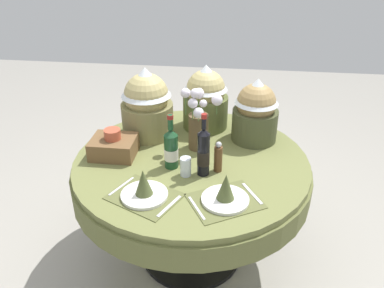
{
  "coord_description": "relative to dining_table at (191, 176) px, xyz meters",
  "views": [
    {
      "loc": [
        0.25,
        -1.96,
        1.96
      ],
      "look_at": [
        0.0,
        0.03,
        0.84
      ],
      "focal_mm": 36.5,
      "sensor_mm": 36.0,
      "label": 1
    }
  ],
  "objects": [
    {
      "name": "dining_table",
      "position": [
        0.0,
        0.0,
        0.0
      ],
      "size": [
        1.41,
        1.41,
        0.76
      ],
      "color": "olive",
      "rests_on": "ground"
    },
    {
      "name": "pepper_mill",
      "position": [
        0.16,
        -0.11,
        0.21
      ],
      "size": [
        0.05,
        0.05,
        0.18
      ],
      "color": "brown",
      "rests_on": "dining_table"
    },
    {
      "name": "flower_vase",
      "position": [
        0.03,
        0.14,
        0.3
      ],
      "size": [
        0.24,
        0.21,
        0.41
      ],
      "color": "brown",
      "rests_on": "dining_table"
    },
    {
      "name": "gift_tub_back_right",
      "position": [
        0.37,
        0.29,
        0.34
      ],
      "size": [
        0.29,
        0.29,
        0.41
      ],
      "color": "#474C2D",
      "rests_on": "dining_table"
    },
    {
      "name": "place_setting_right",
      "position": [
        0.22,
        -0.39,
        0.17
      ],
      "size": [
        0.42,
        0.39,
        0.16
      ],
      "color": "brown",
      "rests_on": "dining_table"
    },
    {
      "name": "ground",
      "position": [
        0.0,
        0.0,
        -0.64
      ],
      "size": [
        8.0,
        8.0,
        0.0
      ],
      "primitive_type": "plane",
      "color": "#9E998E"
    },
    {
      "name": "place_setting_left",
      "position": [
        -0.19,
        -0.4,
        0.17
      ],
      "size": [
        0.42,
        0.38,
        0.16
      ],
      "color": "brown",
      "rests_on": "dining_table"
    },
    {
      "name": "wine_bottle_right",
      "position": [
        0.09,
        -0.15,
        0.26
      ],
      "size": [
        0.07,
        0.07,
        0.37
      ],
      "color": "black",
      "rests_on": "dining_table"
    },
    {
      "name": "woven_basket_side_left",
      "position": [
        -0.46,
        -0.01,
        0.19
      ],
      "size": [
        0.26,
        0.22,
        0.17
      ],
      "color": "brown",
      "rests_on": "dining_table"
    },
    {
      "name": "tumbler_near_left",
      "position": [
        -0.01,
        -0.18,
        0.18
      ],
      "size": [
        0.06,
        0.06,
        0.11
      ],
      "primitive_type": "cylinder",
      "color": "silver",
      "rests_on": "dining_table"
    },
    {
      "name": "gift_tub_back_left",
      "position": [
        -0.32,
        0.28,
        0.36
      ],
      "size": [
        0.33,
        0.33,
        0.46
      ],
      "color": "olive",
      "rests_on": "dining_table"
    },
    {
      "name": "gift_tub_back_centre",
      "position": [
        0.04,
        0.44,
        0.35
      ],
      "size": [
        0.3,
        0.3,
        0.44
      ],
      "color": "#566033",
      "rests_on": "dining_table"
    },
    {
      "name": "wine_bottle_left",
      "position": [
        -0.1,
        -0.1,
        0.24
      ],
      "size": [
        0.08,
        0.08,
        0.33
      ],
      "color": "#194223",
      "rests_on": "dining_table"
    }
  ]
}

